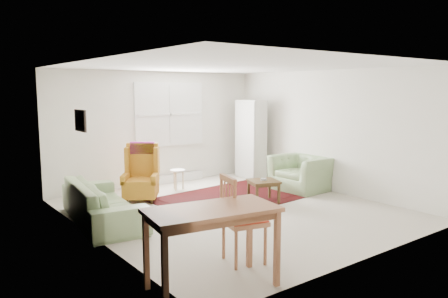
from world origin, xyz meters
TOP-DOWN VIEW (x-y plane):
  - room at (0.02, 0.21)m, footprint 5.04×5.54m
  - rug at (0.62, 0.74)m, footprint 3.22×2.23m
  - sofa at (-2.10, 0.73)m, footprint 1.14×2.31m
  - armchair at (2.10, 0.38)m, footprint 1.02×1.15m
  - wingback_chair at (-1.03, 1.55)m, footprint 0.91×0.92m
  - coffee_table at (0.77, 0.09)m, footprint 0.66×0.66m
  - stool at (0.03, 1.97)m, footprint 0.41×0.41m
  - cabinet at (2.10, 2.02)m, footprint 0.42×0.76m
  - desk at (-2.07, -2.24)m, footprint 1.47×0.90m
  - desk_chair at (-1.35, -1.90)m, footprint 0.58×0.58m

SIDE VIEW (x-z plane):
  - rug at x=0.62m, z-range 0.00..0.03m
  - coffee_table at x=0.77m, z-range 0.00..0.42m
  - stool at x=0.03m, z-range 0.00..0.43m
  - armchair at x=2.10m, z-range 0.00..0.86m
  - desk at x=-2.07m, z-range 0.00..0.87m
  - sofa at x=-2.10m, z-range 0.00..0.89m
  - desk_chair at x=-1.35m, z-range 0.00..1.08m
  - wingback_chair at x=-1.03m, z-range 0.00..1.10m
  - cabinet at x=2.10m, z-range 0.00..1.86m
  - room at x=0.02m, z-range 0.00..2.51m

